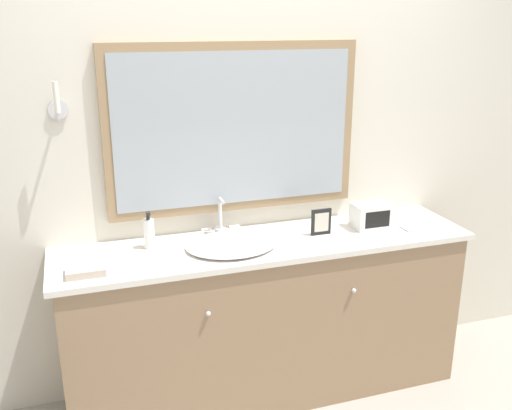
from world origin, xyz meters
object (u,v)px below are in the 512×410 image
object	(u,v)px
soap_bottle	(149,233)
sink_basin	(231,243)
appliance_box	(371,216)
picture_frame	(321,222)

from	to	relation	value
soap_bottle	sink_basin	bearing A→B (deg)	-16.41
sink_basin	appliance_box	bearing A→B (deg)	2.30
appliance_box	picture_frame	bearing A→B (deg)	-176.91
sink_basin	picture_frame	size ratio (longest dim) A/B	3.23
soap_bottle	appliance_box	size ratio (longest dim) A/B	0.94
appliance_box	soap_bottle	bearing A→B (deg)	176.10
picture_frame	soap_bottle	bearing A→B (deg)	173.69
soap_bottle	appliance_box	bearing A→B (deg)	-3.90
sink_basin	appliance_box	world-z (taller)	sink_basin
sink_basin	picture_frame	bearing A→B (deg)	1.81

